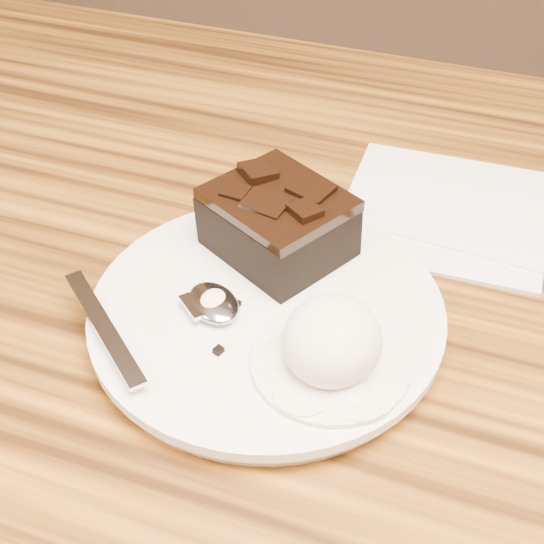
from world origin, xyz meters
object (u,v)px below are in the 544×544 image
(plate, at_px, (267,316))
(napkin, at_px, (445,209))
(brownie, at_px, (278,226))
(spoon, at_px, (213,305))
(ice_cream_scoop, at_px, (332,340))

(plate, xyz_separation_m, napkin, (0.09, 0.17, -0.01))
(brownie, bearing_deg, spoon, -103.64)
(brownie, xyz_separation_m, ice_cream_scoop, (0.07, -0.09, 0.00))
(spoon, bearing_deg, brownie, 25.70)
(brownie, distance_m, ice_cream_scoop, 0.11)
(plate, xyz_separation_m, spoon, (-0.03, -0.02, 0.01))
(napkin, bearing_deg, spoon, -122.87)
(plate, distance_m, napkin, 0.19)
(plate, relative_size, brownie, 2.64)
(ice_cream_scoop, relative_size, spoon, 0.37)
(ice_cream_scoop, distance_m, napkin, 0.21)
(plate, height_order, spoon, spoon)
(brownie, height_order, napkin, brownie)
(napkin, bearing_deg, ice_cream_scoop, -99.64)
(ice_cream_scoop, bearing_deg, brownie, 125.99)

